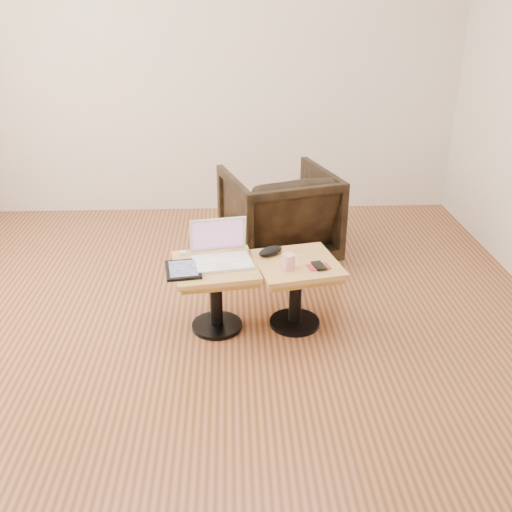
{
  "coord_description": "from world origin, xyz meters",
  "views": [
    {
      "loc": [
        0.17,
        -3.0,
        1.94
      ],
      "look_at": [
        0.31,
        0.08,
        0.49
      ],
      "focal_mm": 40.0,
      "sensor_mm": 36.0,
      "label": 1
    }
  ],
  "objects_px": {
    "side_table_right": "(296,278)",
    "armchair": "(279,215)",
    "side_table_left": "(216,281)",
    "striped_cup": "(288,262)",
    "laptop": "(221,253)"
  },
  "relations": [
    {
      "from": "side_table_left",
      "to": "side_table_right",
      "type": "height_order",
      "value": "same"
    },
    {
      "from": "side_table_right",
      "to": "laptop",
      "type": "relative_size",
      "value": 1.47
    },
    {
      "from": "laptop",
      "to": "armchair",
      "type": "xyz_separation_m",
      "value": [
        0.43,
        0.96,
        -0.13
      ]
    },
    {
      "from": "side_table_right",
      "to": "striped_cup",
      "type": "xyz_separation_m",
      "value": [
        -0.06,
        -0.1,
        0.16
      ]
    },
    {
      "from": "side_table_right",
      "to": "armchair",
      "type": "distance_m",
      "value": 1.0
    },
    {
      "from": "laptop",
      "to": "armchair",
      "type": "distance_m",
      "value": 1.06
    },
    {
      "from": "laptop",
      "to": "armchair",
      "type": "relative_size",
      "value": 0.49
    },
    {
      "from": "striped_cup",
      "to": "side_table_left",
      "type": "bearing_deg",
      "value": 169.37
    },
    {
      "from": "side_table_right",
      "to": "laptop",
      "type": "xyz_separation_m",
      "value": [
        -0.46,
        0.03,
        0.16
      ]
    },
    {
      "from": "side_table_left",
      "to": "armchair",
      "type": "distance_m",
      "value": 1.11
    },
    {
      "from": "side_table_left",
      "to": "striped_cup",
      "type": "bearing_deg",
      "value": -19.86
    },
    {
      "from": "side_table_right",
      "to": "striped_cup",
      "type": "height_order",
      "value": "striped_cup"
    },
    {
      "from": "side_table_right",
      "to": "side_table_left",
      "type": "bearing_deg",
      "value": 169.94
    },
    {
      "from": "armchair",
      "to": "laptop",
      "type": "bearing_deg",
      "value": 49.45
    },
    {
      "from": "side_table_left",
      "to": "laptop",
      "type": "distance_m",
      "value": 0.17
    }
  ]
}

